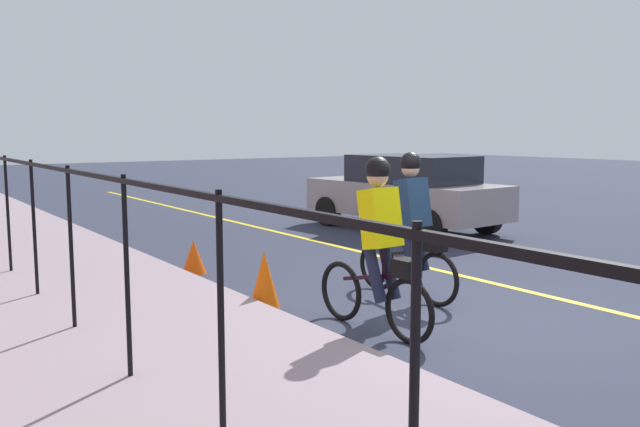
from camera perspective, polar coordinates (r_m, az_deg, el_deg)
name	(u,v)px	position (r m, az deg, el deg)	size (l,w,h in m)	color
ground_plane	(476,321)	(7.60, 13.22, -8.99)	(80.00, 80.00, 0.00)	#2C3042
lane_line_centre	(565,300)	(8.82, 20.23, -6.98)	(36.00, 0.12, 0.01)	yellow
sidewalk	(187,381)	(5.63, -11.29, -13.89)	(40.00, 3.20, 0.15)	gray
iron_fence	(94,219)	(6.12, -18.78, -0.47)	(21.18, 0.04, 1.60)	black
cyclist_lead	(379,246)	(6.81, 5.07, -2.83)	(1.71, 0.38, 1.83)	black
cyclist_follow	(411,227)	(8.24, 7.82, -1.13)	(1.71, 0.38, 1.83)	black
patrol_sedan	(406,191)	(14.12, 7.40, 1.92)	(4.52, 2.19, 1.58)	gray
traffic_cone_near	(194,257)	(9.93, -10.77, -3.66)	(0.36, 0.36, 0.50)	#EF4D08
traffic_cone_far	(264,279)	(7.93, -4.79, -5.62)	(0.36, 0.36, 0.68)	#F65B08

